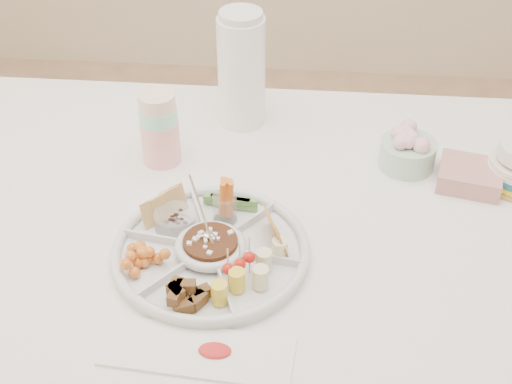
{
  "coord_description": "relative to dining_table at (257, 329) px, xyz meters",
  "views": [
    {
      "loc": [
        0.1,
        -1.15,
        1.73
      ],
      "look_at": [
        0.0,
        -0.05,
        0.85
      ],
      "focal_mm": 50.0,
      "sensor_mm": 36.0,
      "label": 1
    }
  ],
  "objects": [
    {
      "name": "party_tray",
      "position": [
        -0.08,
        -0.15,
        0.4
      ],
      "size": [
        0.44,
        0.44,
        0.04
      ],
      "primitive_type": "cylinder",
      "rotation": [
        0.0,
        0.0,
        -0.16
      ],
      "color": "silver",
      "rests_on": "dining_table"
    },
    {
      "name": "bean_dip",
      "position": [
        -0.08,
        -0.15,
        0.41
      ],
      "size": [
        0.12,
        0.12,
        0.04
      ],
      "primitive_type": "cylinder",
      "rotation": [
        0.0,
        0.0,
        -0.16
      ],
      "color": "black",
      "rests_on": "party_tray"
    },
    {
      "name": "granola_chunks",
      "position": [
        -0.1,
        -0.28,
        0.42
      ],
      "size": [
        0.1,
        0.1,
        0.04
      ],
      "primitive_type": null,
      "rotation": [
        0.0,
        0.0,
        -0.16
      ],
      "color": "brown",
      "rests_on": "party_tray"
    },
    {
      "name": "dining_table",
      "position": [
        0.0,
        0.0,
        0.0
      ],
      "size": [
        1.52,
        1.02,
        0.76
      ],
      "primitive_type": "cube",
      "color": "white",
      "rests_on": "floor"
    },
    {
      "name": "pita_raisins",
      "position": [
        -0.18,
        -0.07,
        0.42
      ],
      "size": [
        0.14,
        0.14,
        0.06
      ],
      "primitive_type": null,
      "rotation": [
        0.0,
        0.0,
        -0.16
      ],
      "color": "tan",
      "rests_on": "party_tray"
    },
    {
      "name": "thermos",
      "position": [
        -0.07,
        0.35,
        0.53
      ],
      "size": [
        0.14,
        0.14,
        0.3
      ],
      "primitive_type": "cylinder",
      "rotation": [
        0.0,
        0.0,
        0.29
      ],
      "color": "white",
      "rests_on": "dining_table"
    },
    {
      "name": "flower_bowl",
      "position": [
        0.33,
        0.19,
        0.43
      ],
      "size": [
        0.16,
        0.16,
        0.09
      ],
      "primitive_type": "cylinder",
      "rotation": [
        0.0,
        0.0,
        0.3
      ],
      "color": "#91C1A8",
      "rests_on": "dining_table"
    },
    {
      "name": "carrot_cucumber",
      "position": [
        -0.06,
        -0.02,
        0.44
      ],
      "size": [
        0.11,
        0.11,
        0.09
      ],
      "primitive_type": null,
      "rotation": [
        0.0,
        0.0,
        -0.16
      ],
      "color": "orange",
      "rests_on": "party_tray"
    },
    {
      "name": "napkin_stack",
      "position": [
        0.46,
        0.13,
        0.4
      ],
      "size": [
        0.16,
        0.14,
        0.04
      ],
      "primitive_type": "cube",
      "rotation": [
        0.0,
        0.0,
        -0.22
      ],
      "color": "tan",
      "rests_on": "dining_table"
    },
    {
      "name": "banana_tomato",
      "position": [
        0.02,
        -0.23,
        0.44
      ],
      "size": [
        0.11,
        0.11,
        0.08
      ],
      "primitive_type": null,
      "rotation": [
        0.0,
        0.0,
        -0.16
      ],
      "color": "#FCE898",
      "rests_on": "party_tray"
    },
    {
      "name": "cherries",
      "position": [
        -0.2,
        -0.19,
        0.42
      ],
      "size": [
        0.11,
        0.11,
        0.04
      ],
      "primitive_type": null,
      "rotation": [
        0.0,
        0.0,
        -0.16
      ],
      "color": "orange",
      "rests_on": "party_tray"
    },
    {
      "name": "cup_stack",
      "position": [
        -0.23,
        0.17,
        0.5
      ],
      "size": [
        0.11,
        0.11,
        0.24
      ],
      "primitive_type": "cylinder",
      "rotation": [
        0.0,
        0.0,
        0.33
      ],
      "color": "#A3BE9C",
      "rests_on": "dining_table"
    },
    {
      "name": "placemat",
      "position": [
        -0.07,
        -0.38,
        0.38
      ],
      "size": [
        0.34,
        0.13,
        0.01
      ],
      "primitive_type": "cube",
      "rotation": [
        0.0,
        0.0,
        -0.08
      ],
      "color": "white",
      "rests_on": "dining_table"
    },
    {
      "name": "tortillas",
      "position": [
        0.04,
        -0.1,
        0.42
      ],
      "size": [
        0.12,
        0.12,
        0.06
      ],
      "primitive_type": null,
      "rotation": [
        0.0,
        0.0,
        -0.16
      ],
      "color": "#A97627",
      "rests_on": "party_tray"
    }
  ]
}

